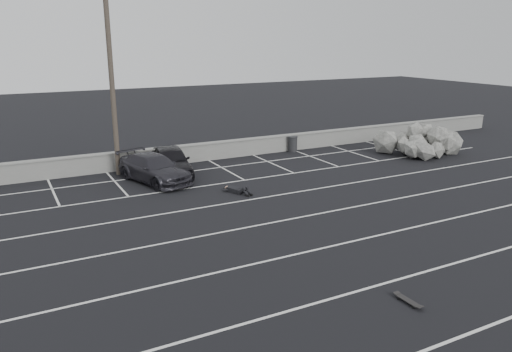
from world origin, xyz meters
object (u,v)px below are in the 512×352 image
car_right (154,168)px  riprap_pile (420,146)px  car_left (171,161)px  person (233,188)px  trash_bin (293,144)px  utility_pole (112,80)px  skateboard (408,301)px

car_right → riprap_pile: (16.66, -1.67, -0.15)m
car_left → person: car_left is taller
car_left → trash_bin: bearing=20.7°
utility_pole → riprap_pile: size_ratio=1.85×
person → skateboard: bearing=-112.3°
trash_bin → skateboard: bearing=-112.2°
utility_pole → trash_bin: size_ratio=9.90×
utility_pole → person: 8.54m
trash_bin → riprap_pile: bearing=-32.8°
utility_pole → skateboard: 18.50m
trash_bin → riprap_pile: 8.02m
trash_bin → person: 9.42m
car_right → utility_pole: utility_pole is taller
car_left → riprap_pile: (15.50, -2.50, -0.23)m
riprap_pile → car_right: bearing=174.3°
trash_bin → person: size_ratio=0.44×
car_left → utility_pole: utility_pole is taller
car_right → person: (2.80, -3.49, -0.48)m
car_left → car_right: size_ratio=0.96×
utility_pole → person: (4.11, -5.77, -4.78)m
trash_bin → skateboard: trash_bin is taller
trash_bin → riprap_pile: (6.75, -4.34, 0.04)m
car_right → person: car_right is taller
skateboard → car_left: bearing=94.1°
riprap_pile → person: (-13.86, -1.82, -0.33)m
car_left → riprap_pile: 15.71m
car_right → utility_pole: 5.04m
trash_bin → skateboard: 19.21m
car_right → person: 4.50m
car_right → trash_bin: car_right is taller
person → skateboard: person is taller
trash_bin → skateboard: (-7.25, -17.78, -0.43)m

